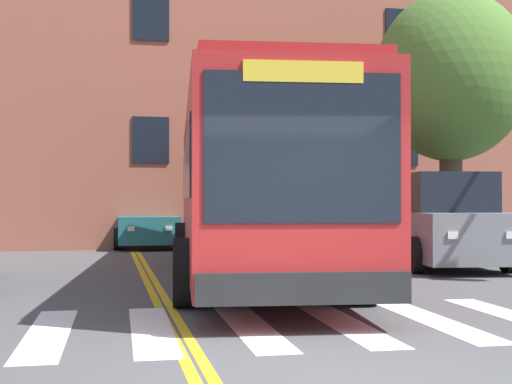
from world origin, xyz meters
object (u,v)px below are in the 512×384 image
(car_grey_far_lane, at_px, (436,222))
(street_tree_curbside_large, at_px, (451,78))
(car_teal_behind_bus, at_px, (147,222))
(city_bus, at_px, (250,185))

(car_grey_far_lane, distance_m, street_tree_curbside_large, 4.59)
(car_grey_far_lane, bearing_deg, car_teal_behind_bus, 127.60)
(street_tree_curbside_large, bearing_deg, city_bus, -148.83)
(car_teal_behind_bus, height_order, street_tree_curbside_large, street_tree_curbside_large)
(city_bus, xyz_separation_m, car_grey_far_lane, (4.65, 1.50, -0.80))
(car_grey_far_lane, bearing_deg, street_tree_curbside_large, 55.84)
(car_teal_behind_bus, bearing_deg, car_grey_far_lane, -52.40)
(car_teal_behind_bus, distance_m, street_tree_curbside_large, 10.30)
(car_grey_far_lane, xyz_separation_m, car_teal_behind_bus, (-6.11, 7.94, -0.21))
(city_bus, xyz_separation_m, car_teal_behind_bus, (-1.47, 9.43, -1.01))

